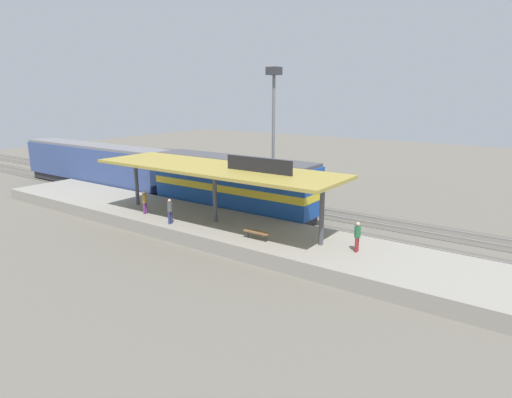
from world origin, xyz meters
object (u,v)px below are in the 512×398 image
platform_bench (257,232)px  light_mast (274,105)px  locomotive (233,185)px  person_waiting (170,210)px  person_boarding (357,235)px  passenger_carriage_single (95,165)px  freight_car (199,172)px  person_walking (145,201)px

platform_bench → light_mast: (13.80, 7.88, 7.05)m
locomotive → person_waiting: (-6.73, 0.05, -0.56)m
person_boarding → passenger_carriage_single: bearing=81.6°
locomotive → passenger_carriage_single: 18.00m
light_mast → person_boarding: light_mast is taller
passenger_carriage_single → person_waiting: (-6.73, -17.95, -0.46)m
freight_car → person_boarding: bearing=-114.3°
platform_bench → person_walking: size_ratio=0.99×
locomotive → light_mast: 9.92m
platform_bench → person_boarding: 5.92m
person_walking → person_boarding: same height
freight_car → person_boarding: (-9.08, -20.07, -0.12)m
person_boarding → locomotive: bearing=69.9°
locomotive → person_waiting: bearing=179.5°
person_walking → freight_car: bearing=22.8°
person_waiting → person_boarding: 12.49m
light_mast → person_walking: 15.44m
passenger_carriage_single → light_mast: 19.37m
locomotive → light_mast: bearing=9.8°
platform_bench → person_walking: 9.90m
locomotive → person_walking: (-6.04, 3.35, -0.56)m
passenger_carriage_single → person_walking: passenger_carriage_single is taller
passenger_carriage_single → person_walking: (-6.04, -14.65, -0.46)m
freight_car → locomotive: bearing=-120.4°
person_walking → locomotive: bearing=-29.0°
light_mast → locomotive: bearing=-170.2°
locomotive → person_boarding: size_ratio=8.44×
platform_bench → light_mast: bearing=29.7°
platform_bench → locomotive: (6.00, 6.53, 1.07)m
platform_bench → person_waiting: person_waiting is taller
person_waiting → platform_bench: bearing=-83.7°
freight_car → person_walking: size_ratio=7.02×
person_walking → person_waiting: bearing=-101.7°
platform_bench → passenger_carriage_single: 25.28m
locomotive → light_mast: size_ratio=1.23×
locomotive → platform_bench: bearing=-132.6°
platform_bench → person_waiting: bearing=96.3°
locomotive → freight_car: locomotive is taller
passenger_carriage_single → person_boarding: 30.57m
passenger_carriage_single → person_waiting: 19.17m
locomotive → person_boarding: locomotive is taller
freight_car → passenger_carriage_single: bearing=114.4°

